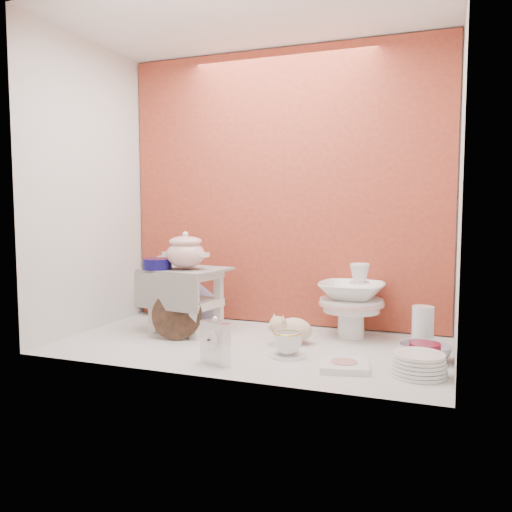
{
  "coord_description": "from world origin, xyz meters",
  "views": [
    {
      "loc": [
        0.87,
        -2.26,
        0.64
      ],
      "look_at": [
        0.02,
        0.02,
        0.42
      ],
      "focal_mm": 36.78,
      "sensor_mm": 36.0,
      "label": 1
    }
  ],
  "objects_px": {
    "plush_pig": "(294,330)",
    "crystal_bowl": "(425,352)",
    "porcelain_tower": "(351,300)",
    "soup_tureen": "(186,250)",
    "step_stool": "(186,300)",
    "mantel_clock": "(215,341)",
    "dinner_plate_stack": "(419,364)",
    "blue_white_vase": "(195,298)",
    "gold_rim_teacup": "(287,343)",
    "floral_platter": "(168,285)"
  },
  "relations": [
    {
      "from": "porcelain_tower",
      "to": "soup_tureen",
      "type": "bearing_deg",
      "value": -164.43
    },
    {
      "from": "blue_white_vase",
      "to": "porcelain_tower",
      "type": "xyz_separation_m",
      "value": [
        0.89,
        -0.04,
        0.05
      ]
    },
    {
      "from": "floral_platter",
      "to": "gold_rim_teacup",
      "type": "xyz_separation_m",
      "value": [
        0.91,
        -0.56,
        -0.13
      ]
    },
    {
      "from": "floral_platter",
      "to": "crystal_bowl",
      "type": "relative_size",
      "value": 1.77
    },
    {
      "from": "step_stool",
      "to": "blue_white_vase",
      "type": "relative_size",
      "value": 1.43
    },
    {
      "from": "step_stool",
      "to": "gold_rim_teacup",
      "type": "height_order",
      "value": "step_stool"
    },
    {
      "from": "floral_platter",
      "to": "blue_white_vase",
      "type": "height_order",
      "value": "floral_platter"
    },
    {
      "from": "floral_platter",
      "to": "dinner_plate_stack",
      "type": "height_order",
      "value": "floral_platter"
    },
    {
      "from": "step_stool",
      "to": "plush_pig",
      "type": "height_order",
      "value": "step_stool"
    },
    {
      "from": "gold_rim_teacup",
      "to": "crystal_bowl",
      "type": "bearing_deg",
      "value": 15.03
    },
    {
      "from": "floral_platter",
      "to": "crystal_bowl",
      "type": "bearing_deg",
      "value": -15.42
    },
    {
      "from": "porcelain_tower",
      "to": "mantel_clock",
      "type": "bearing_deg",
      "value": -124.05
    },
    {
      "from": "blue_white_vase",
      "to": "crystal_bowl",
      "type": "height_order",
      "value": "blue_white_vase"
    },
    {
      "from": "soup_tureen",
      "to": "dinner_plate_stack",
      "type": "relative_size",
      "value": 1.09
    },
    {
      "from": "mantel_clock",
      "to": "porcelain_tower",
      "type": "relative_size",
      "value": 0.53
    },
    {
      "from": "dinner_plate_stack",
      "to": "porcelain_tower",
      "type": "relative_size",
      "value": 0.58
    },
    {
      "from": "soup_tureen",
      "to": "mantel_clock",
      "type": "relative_size",
      "value": 1.19
    },
    {
      "from": "plush_pig",
      "to": "gold_rim_teacup",
      "type": "xyz_separation_m",
      "value": [
        0.04,
        -0.22,
        -0.0
      ]
    },
    {
      "from": "soup_tureen",
      "to": "mantel_clock",
      "type": "xyz_separation_m",
      "value": [
        0.36,
        -0.43,
        -0.33
      ]
    },
    {
      "from": "step_stool",
      "to": "porcelain_tower",
      "type": "bearing_deg",
      "value": 21.39
    },
    {
      "from": "dinner_plate_stack",
      "to": "gold_rim_teacup",
      "type": "bearing_deg",
      "value": 172.25
    },
    {
      "from": "soup_tureen",
      "to": "porcelain_tower",
      "type": "bearing_deg",
      "value": 15.57
    },
    {
      "from": "floral_platter",
      "to": "crystal_bowl",
      "type": "height_order",
      "value": "floral_platter"
    },
    {
      "from": "floral_platter",
      "to": "dinner_plate_stack",
      "type": "bearing_deg",
      "value": -23.42
    },
    {
      "from": "blue_white_vase",
      "to": "gold_rim_teacup",
      "type": "xyz_separation_m",
      "value": [
        0.69,
        -0.48,
        -0.08
      ]
    },
    {
      "from": "dinner_plate_stack",
      "to": "blue_white_vase",
      "type": "bearing_deg",
      "value": 155.82
    },
    {
      "from": "mantel_clock",
      "to": "dinner_plate_stack",
      "type": "height_order",
      "value": "mantel_clock"
    },
    {
      "from": "dinner_plate_stack",
      "to": "crystal_bowl",
      "type": "bearing_deg",
      "value": 86.83
    },
    {
      "from": "soup_tureen",
      "to": "porcelain_tower",
      "type": "xyz_separation_m",
      "value": [
        0.8,
        0.22,
        -0.24
      ]
    },
    {
      "from": "step_stool",
      "to": "floral_platter",
      "type": "distance_m",
      "value": 0.41
    },
    {
      "from": "dinner_plate_stack",
      "to": "crystal_bowl",
      "type": "height_order",
      "value": "dinner_plate_stack"
    },
    {
      "from": "soup_tureen",
      "to": "mantel_clock",
      "type": "distance_m",
      "value": 0.65
    },
    {
      "from": "gold_rim_teacup",
      "to": "crystal_bowl",
      "type": "height_order",
      "value": "gold_rim_teacup"
    },
    {
      "from": "floral_platter",
      "to": "porcelain_tower",
      "type": "xyz_separation_m",
      "value": [
        1.11,
        -0.12,
        -0.0
      ]
    },
    {
      "from": "dinner_plate_stack",
      "to": "plush_pig",
      "type": "bearing_deg",
      "value": 153.03
    },
    {
      "from": "dinner_plate_stack",
      "to": "crystal_bowl",
      "type": "relative_size",
      "value": 1.0
    },
    {
      "from": "plush_pig",
      "to": "crystal_bowl",
      "type": "relative_size",
      "value": 1.03
    },
    {
      "from": "step_stool",
      "to": "blue_white_vase",
      "type": "distance_m",
      "value": 0.23
    },
    {
      "from": "soup_tureen",
      "to": "porcelain_tower",
      "type": "relative_size",
      "value": 0.63
    },
    {
      "from": "floral_platter",
      "to": "blue_white_vase",
      "type": "bearing_deg",
      "value": -18.9
    },
    {
      "from": "blue_white_vase",
      "to": "plush_pig",
      "type": "height_order",
      "value": "blue_white_vase"
    },
    {
      "from": "plush_pig",
      "to": "gold_rim_teacup",
      "type": "height_order",
      "value": "plush_pig"
    },
    {
      "from": "mantel_clock",
      "to": "plush_pig",
      "type": "xyz_separation_m",
      "value": [
        0.21,
        0.44,
        -0.03
      ]
    },
    {
      "from": "step_stool",
      "to": "crystal_bowl",
      "type": "xyz_separation_m",
      "value": [
        1.19,
        -0.11,
        -0.13
      ]
    },
    {
      "from": "step_stool",
      "to": "gold_rim_teacup",
      "type": "bearing_deg",
      "value": -13.3
    },
    {
      "from": "soup_tureen",
      "to": "plush_pig",
      "type": "distance_m",
      "value": 0.68
    },
    {
      "from": "plush_pig",
      "to": "dinner_plate_stack",
      "type": "height_order",
      "value": "plush_pig"
    },
    {
      "from": "mantel_clock",
      "to": "dinner_plate_stack",
      "type": "distance_m",
      "value": 0.81
    },
    {
      "from": "soup_tureen",
      "to": "gold_rim_teacup",
      "type": "xyz_separation_m",
      "value": [
        0.61,
        -0.22,
        -0.37
      ]
    },
    {
      "from": "soup_tureen",
      "to": "blue_white_vase",
      "type": "xyz_separation_m",
      "value": [
        -0.09,
        0.27,
        -0.29
      ]
    }
  ]
}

